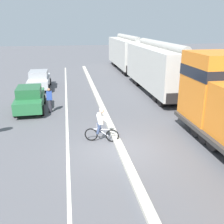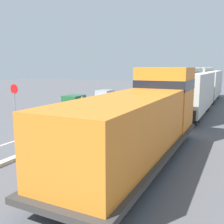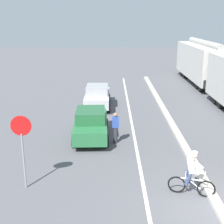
% 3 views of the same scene
% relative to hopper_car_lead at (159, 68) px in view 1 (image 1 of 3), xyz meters
% --- Properties ---
extents(ground_plane, '(120.00, 120.00, 0.00)m').
position_rel_hopper_car_lead_xyz_m(ground_plane, '(-5.23, -9.81, -2.08)').
color(ground_plane, '#56565B').
extents(median_curb, '(0.36, 36.00, 0.16)m').
position_rel_hopper_car_lead_xyz_m(median_curb, '(-5.23, -3.81, -2.00)').
color(median_curb, beige).
rests_on(median_curb, ground).
extents(lane_stripe, '(0.14, 36.00, 0.01)m').
position_rel_hopper_car_lead_xyz_m(lane_stripe, '(-7.63, -3.81, -2.07)').
color(lane_stripe, silver).
rests_on(lane_stripe, ground).
extents(hopper_car_lead, '(2.90, 10.60, 4.18)m').
position_rel_hopper_car_lead_xyz_m(hopper_car_lead, '(0.00, 0.00, 0.00)').
color(hopper_car_lead, beige).
rests_on(hopper_car_lead, ground).
extents(hopper_car_middle, '(2.90, 10.60, 4.18)m').
position_rel_hopper_car_lead_xyz_m(hopper_car_middle, '(0.00, 11.60, 0.00)').
color(hopper_car_middle, beige).
rests_on(hopper_car_middle, ground).
extents(parked_car_green, '(1.93, 4.25, 1.62)m').
position_rel_hopper_car_lead_xyz_m(parked_car_green, '(-9.97, -3.12, -1.26)').
color(parked_car_green, '#286B3D').
rests_on(parked_car_green, ground).
extents(parked_car_silver, '(1.84, 4.20, 1.62)m').
position_rel_hopper_car_lead_xyz_m(parked_car_silver, '(-9.90, 2.95, -1.26)').
color(parked_car_silver, '#B7BABF').
rests_on(parked_car_silver, ground).
extents(cyclist, '(1.65, 0.65, 1.71)m').
position_rel_hopper_car_lead_xyz_m(cyclist, '(-5.97, -8.79, -1.26)').
color(cyclist, black).
rests_on(cyclist, ground).
extents(pedestrian_by_cars, '(0.34, 0.22, 1.62)m').
position_rel_hopper_car_lead_xyz_m(pedestrian_by_cars, '(-8.67, -3.84, -1.23)').
color(pedestrian_by_cars, '#33333D').
rests_on(pedestrian_by_cars, ground).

